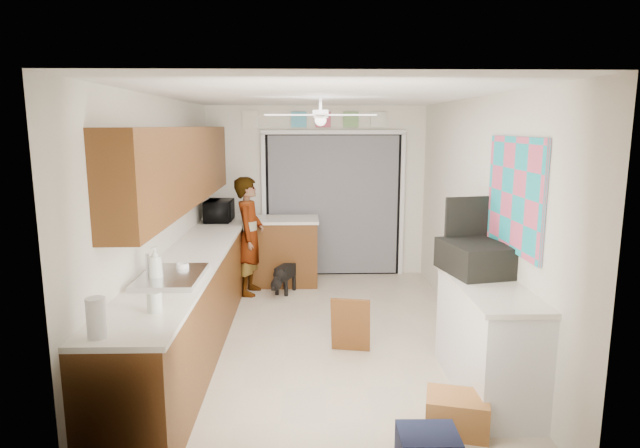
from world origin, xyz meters
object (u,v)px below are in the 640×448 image
object	(u,v)px
microwave	(219,211)
cardboard_box	(457,413)
man	(249,236)
paper_towel_roll	(96,318)
suitcase	(475,258)
cup	(183,268)
dog	(286,277)
soap_bottle	(156,264)

from	to	relation	value
microwave	cardboard_box	distance (m)	4.36
microwave	man	size ratio (longest dim) A/B	0.33
paper_towel_roll	suitcase	bearing A→B (deg)	26.76
cup	microwave	bearing A→B (deg)	91.93
microwave	suitcase	xyz separation A→B (m)	(2.65, -2.66, -0.01)
suitcase	dog	distance (m)	3.11
cardboard_box	man	bearing A→B (deg)	118.84
cardboard_box	suitcase	bearing A→B (deg)	68.05
soap_bottle	dog	distance (m)	2.94
paper_towel_roll	man	size ratio (longest dim) A/B	0.16
cup	suitcase	xyz separation A→B (m)	(2.56, -0.06, 0.09)
microwave	cup	xyz separation A→B (m)	(0.09, -2.60, -0.10)
cup	dog	distance (m)	2.61
microwave	cup	bearing A→B (deg)	-177.57
cardboard_box	man	xyz separation A→B (m)	(-1.84, 3.35, 0.64)
microwave	soap_bottle	distance (m)	2.88
soap_bottle	dog	xyz separation A→B (m)	(0.96, 2.63, -0.88)
man	dog	size ratio (longest dim) A/B	2.91
cup	soap_bottle	bearing A→B (deg)	-119.26
microwave	paper_towel_roll	size ratio (longest dim) A/B	2.04
paper_towel_roll	cardboard_box	bearing A→B (deg)	10.78
suitcase	cardboard_box	world-z (taller)	suitcase
soap_bottle	cardboard_box	size ratio (longest dim) A/B	0.68
paper_towel_roll	dog	bearing A→B (deg)	75.35
cup	paper_towel_roll	world-z (taller)	paper_towel_roll
soap_bottle	paper_towel_roll	distance (m)	1.18
suitcase	paper_towel_roll	bearing A→B (deg)	-165.03
suitcase	cardboard_box	distance (m)	1.38
paper_towel_roll	cardboard_box	xyz separation A→B (m)	(2.37, 0.45, -0.93)
cup	man	xyz separation A→B (m)	(0.34, 2.35, -0.20)
microwave	suitcase	world-z (taller)	microwave
paper_towel_roll	suitcase	world-z (taller)	suitcase
man	paper_towel_roll	bearing A→B (deg)	178.51
man	cup	bearing A→B (deg)	178.23
paper_towel_roll	suitcase	size ratio (longest dim) A/B	0.40
cardboard_box	dog	size ratio (longest dim) A/B	0.82
paper_towel_roll	man	world-z (taller)	man
cup	cardboard_box	bearing A→B (deg)	-24.59
dog	cup	bearing A→B (deg)	-87.06
cardboard_box	man	size ratio (longest dim) A/B	0.28
suitcase	man	size ratio (longest dim) A/B	0.40
suitcase	cardboard_box	bearing A→B (deg)	-123.74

